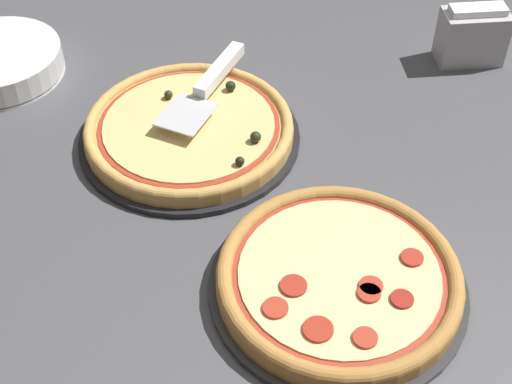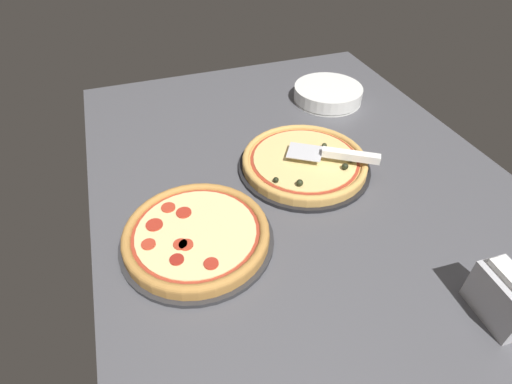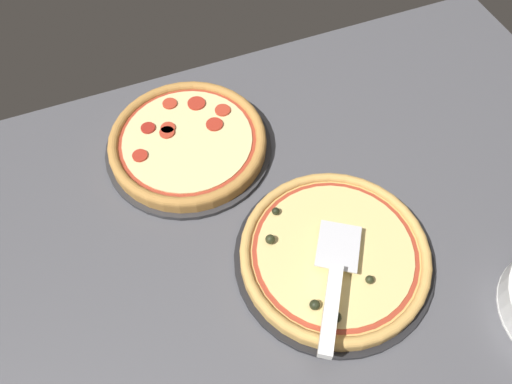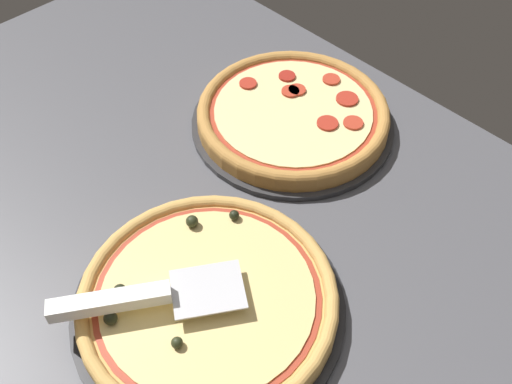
# 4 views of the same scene
# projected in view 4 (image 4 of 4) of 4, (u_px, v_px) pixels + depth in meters

# --- Properties ---
(ground_plane) EXTENTS (1.44, 1.05, 0.04)m
(ground_plane) POSITION_uv_depth(u_px,v_px,m) (196.00, 281.00, 0.82)
(ground_plane) COLOR #4C4C51
(pizza_pan_front) EXTENTS (0.35, 0.35, 0.01)m
(pizza_pan_front) POSITION_uv_depth(u_px,v_px,m) (209.00, 307.00, 0.77)
(pizza_pan_front) COLOR black
(pizza_pan_front) RESTS_ON ground_plane
(pizza_front) EXTENTS (0.33, 0.33, 0.04)m
(pizza_front) POSITION_uv_depth(u_px,v_px,m) (208.00, 299.00, 0.75)
(pizza_front) COLOR tan
(pizza_front) RESTS_ON pizza_pan_front
(pizza_pan_back) EXTENTS (0.33, 0.33, 0.01)m
(pizza_pan_back) POSITION_uv_depth(u_px,v_px,m) (292.00, 123.00, 0.99)
(pizza_pan_back) COLOR #2D2D30
(pizza_pan_back) RESTS_ON ground_plane
(pizza_back) EXTENTS (0.31, 0.31, 0.03)m
(pizza_back) POSITION_uv_depth(u_px,v_px,m) (293.00, 113.00, 0.98)
(pizza_back) COLOR #B77F3D
(pizza_back) RESTS_ON pizza_pan_back
(serving_spatula) EXTENTS (0.17, 0.22, 0.02)m
(serving_spatula) POSITION_uv_depth(u_px,v_px,m) (129.00, 299.00, 0.71)
(serving_spatula) COLOR silver
(serving_spatula) RESTS_ON pizza_front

